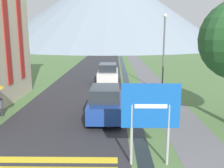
{
  "coord_description": "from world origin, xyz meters",
  "views": [
    {
      "loc": [
        0.12,
        -3.75,
        4.55
      ],
      "look_at": [
        -0.06,
        10.0,
        1.77
      ],
      "focal_mm": 40.0,
      "sensor_mm": 36.0,
      "label": 1
    }
  ],
  "objects_px": {
    "road_sign": "(151,112)",
    "streetlamp": "(164,48)",
    "parked_car_far": "(108,73)",
    "person_seated_far": "(0,105)",
    "parked_car_near": "(105,103)"
  },
  "relations": [
    {
      "from": "parked_car_near",
      "to": "parked_car_far",
      "type": "distance_m",
      "value": 10.25
    },
    {
      "from": "road_sign",
      "to": "parked_car_far",
      "type": "distance_m",
      "value": 15.15
    },
    {
      "from": "parked_car_near",
      "to": "streetlamp",
      "type": "distance_m",
      "value": 8.12
    },
    {
      "from": "road_sign",
      "to": "streetlamp",
      "type": "relative_size",
      "value": 0.49
    },
    {
      "from": "parked_car_near",
      "to": "person_seated_far",
      "type": "bearing_deg",
      "value": 175.82
    },
    {
      "from": "streetlamp",
      "to": "road_sign",
      "type": "bearing_deg",
      "value": -102.68
    },
    {
      "from": "person_seated_far",
      "to": "streetlamp",
      "type": "xyz_separation_m",
      "value": [
        10.16,
        6.0,
        2.83
      ]
    },
    {
      "from": "parked_car_near",
      "to": "streetlamp",
      "type": "bearing_deg",
      "value": 56.6
    },
    {
      "from": "parked_car_far",
      "to": "person_seated_far",
      "type": "bearing_deg",
      "value": -120.42
    },
    {
      "from": "road_sign",
      "to": "parked_car_far",
      "type": "height_order",
      "value": "road_sign"
    },
    {
      "from": "parked_car_far",
      "to": "person_seated_far",
      "type": "relative_size",
      "value": 3.55
    },
    {
      "from": "road_sign",
      "to": "streetlamp",
      "type": "bearing_deg",
      "value": 77.32
    },
    {
      "from": "parked_car_far",
      "to": "streetlamp",
      "type": "relative_size",
      "value": 0.71
    },
    {
      "from": "road_sign",
      "to": "person_seated_far",
      "type": "height_order",
      "value": "road_sign"
    },
    {
      "from": "road_sign",
      "to": "streetlamp",
      "type": "height_order",
      "value": "streetlamp"
    }
  ]
}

